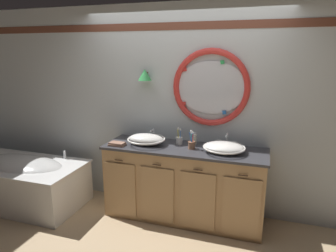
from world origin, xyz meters
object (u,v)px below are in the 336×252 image
sink_basin_left (146,139)px  folded_hand_towel (117,144)px  toothbrush_holder_right (192,144)px  soap_dispenser (194,139)px  sink_basin_right (224,147)px  toothbrush_holder_left (179,140)px  bathtub (21,179)px

sink_basin_left → folded_hand_towel: sink_basin_left is taller
toothbrush_holder_right → soap_dispenser: size_ratio=1.44×
sink_basin_right → toothbrush_holder_left: bearing=166.3°
sink_basin_left → toothbrush_holder_right: bearing=0.7°
soap_dispenser → folded_hand_towel: 0.94m
toothbrush_holder_right → folded_hand_towel: size_ratio=1.15×
sink_basin_right → soap_dispenser: soap_dispenser is taller
folded_hand_towel → toothbrush_holder_left: bearing=22.6°
toothbrush_holder_right → soap_dispenser: 0.18m
toothbrush_holder_left → folded_hand_towel: toothbrush_holder_left is taller
toothbrush_holder_left → bathtub: bearing=-168.1°
bathtub → sink_basin_right: size_ratio=3.58×
sink_basin_right → toothbrush_holder_left: size_ratio=2.28×
bathtub → toothbrush_holder_right: bearing=7.8°
sink_basin_left → soap_dispenser: size_ratio=2.98×
sink_basin_left → toothbrush_holder_left: bearing=20.0°
soap_dispenser → folded_hand_towel: soap_dispenser is taller
bathtub → toothbrush_holder_left: toothbrush_holder_left is taller
bathtub → sink_basin_right: (2.67, 0.30, 0.62)m
bathtub → toothbrush_holder_right: 2.39m
soap_dispenser → bathtub: bearing=-167.7°
toothbrush_holder_right → soap_dispenser: bearing=93.7°
toothbrush_holder_right → folded_hand_towel: (-0.89, -0.16, -0.04)m
toothbrush_holder_right → sink_basin_right: bearing=-1.1°
toothbrush_holder_left → soap_dispenser: size_ratio=1.34×
sink_basin_right → toothbrush_holder_right: toothbrush_holder_right is taller
bathtub → soap_dispenser: (2.28, 0.50, 0.64)m
bathtub → toothbrush_holder_right: (2.29, 0.31, 0.62)m
bathtub → sink_basin_left: bearing=10.0°
toothbrush_holder_right → bathtub: bearing=-172.2°
bathtub → folded_hand_towel: folded_hand_towel is taller
bathtub → folded_hand_towel: 1.52m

